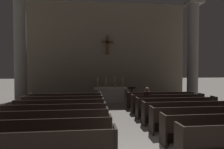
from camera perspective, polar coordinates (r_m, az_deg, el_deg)
The scene contains 22 objects.
pew_left_row_2 at distance 5.84m, azimuth -19.97°, elevation -16.31°, with size 3.82×0.50×0.95m.
pew_left_row_3 at distance 6.83m, azimuth -17.84°, elevation -13.62°, with size 3.82×0.50×0.95m.
pew_left_row_4 at distance 7.83m, azimuth -16.29°, elevation -11.60°, with size 3.82×0.50×0.95m.
pew_left_row_5 at distance 8.84m, azimuth -15.11°, elevation -10.04°, with size 3.82×0.50×0.95m.
pew_left_row_6 at distance 9.87m, azimuth -14.18°, elevation -8.79°, with size 3.82×0.50×0.95m.
pew_left_row_7 at distance 10.89m, azimuth -13.43°, elevation -7.78°, with size 3.82×0.50×0.95m.
pew_right_row_2 at distance 6.96m, azimuth 29.93°, elevation -13.47°, with size 3.82×0.50×0.95m.
pew_right_row_3 at distance 7.81m, azimuth 25.25°, elevation -11.74°, with size 3.82×0.50×0.95m.
pew_right_row_4 at distance 8.70m, azimuth 21.54°, elevation -10.30°, with size 3.82×0.50×0.95m.
pew_right_row_5 at distance 9.62m, azimuth 18.56°, elevation -9.10°, with size 3.82×0.50×0.95m.
pew_right_row_6 at distance 10.57m, azimuth 16.12°, elevation -8.10°, with size 3.82×0.50×0.95m.
pew_right_row_7 at distance 11.53m, azimuth 14.10°, elevation -7.25°, with size 3.82×0.50×0.95m.
column_left_second at distance 13.32m, azimuth -25.50°, elevation 6.08°, with size 1.09×1.09×6.80m.
column_right_second at distance 14.42m, azimuth 22.79°, elevation 5.77°, with size 1.09×1.09×6.80m.
altar at distance 13.09m, azimuth -0.49°, elevation -5.87°, with size 2.20×0.90×1.01m.
candlestick_outer_left at distance 12.95m, azimuth -4.24°, elevation -2.83°, with size 0.16×0.16×0.70m.
candlestick_inner_left at distance 12.99m, azimuth -1.81°, elevation -2.81°, with size 0.16×0.16×0.70m.
candlestick_inner_right at distance 13.05m, azimuth 0.82°, elevation -2.79°, with size 0.16×0.16×0.70m.
candlestick_outer_right at distance 13.13m, azimuth 3.21°, elevation -2.76°, with size 0.16×0.16×0.70m.
apse_with_cross at distance 15.41m, azimuth -1.42°, elevation 7.22°, with size 12.50×0.43×7.47m.
lectern at distance 12.10m, azimuth 5.86°, elevation -6.44°, with size 0.44×0.36×1.15m.
lone_worshipper at distance 10.20m, azimuth 10.20°, elevation -7.19°, with size 0.32×0.43×1.32m.
Camera 1 is at (-1.35, -4.39, 2.29)m, focal length 30.90 mm.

